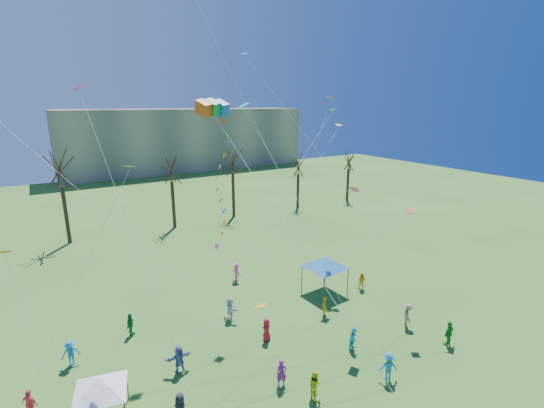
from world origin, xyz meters
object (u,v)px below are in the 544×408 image
canopy_tent_white (100,384)px  canopy_tent_blue (325,262)px  big_box_kite (226,186)px  distant_building (187,139)px

canopy_tent_white → canopy_tent_blue: size_ratio=0.80×
big_box_kite → canopy_tent_blue: big_box_kite is taller
distant_building → canopy_tent_white: bearing=-112.9°
canopy_tent_white → big_box_kite: bearing=5.3°
canopy_tent_white → canopy_tent_blue: canopy_tent_blue is taller
distant_building → canopy_tent_blue: bearing=-100.2°
distant_building → big_box_kite: 78.52m
distant_building → big_box_kite: size_ratio=3.22×
canopy_tent_white → canopy_tent_blue: bearing=14.7°
big_box_kite → canopy_tent_white: size_ratio=5.27×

